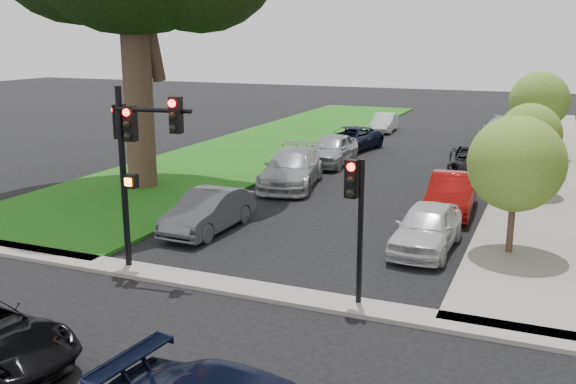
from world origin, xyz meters
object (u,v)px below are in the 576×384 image
at_px(small_tree_c, 539,101).
at_px(car_parked_9, 385,123).
at_px(small_tree_a, 516,164).
at_px(car_parked_2, 475,163).
at_px(car_parked_0, 427,227).
at_px(car_parked_7, 332,150).
at_px(car_parked_8, 350,139).
at_px(car_parked_5, 209,211).
at_px(car_parked_1, 452,194).
at_px(traffic_signal_main, 135,146).
at_px(small_tree_b, 530,135).
at_px(car_parked_4, 500,130).
at_px(car_parked_6, 292,169).
at_px(traffic_signal_secondary, 356,205).

height_order(small_tree_c, car_parked_9, small_tree_c).
height_order(small_tree_a, car_parked_2, small_tree_a).
relative_size(car_parked_0, car_parked_7, 0.91).
bearing_deg(car_parked_8, small_tree_a, -46.91).
bearing_deg(small_tree_a, small_tree_c, 90.00).
bearing_deg(car_parked_7, small_tree_a, -50.81).
bearing_deg(car_parked_8, car_parked_5, -78.22).
height_order(car_parked_1, car_parked_7, car_parked_7).
bearing_deg(small_tree_a, traffic_signal_main, -150.61).
relative_size(small_tree_b, small_tree_c, 0.82).
relative_size(car_parked_4, car_parked_5, 1.13).
relative_size(car_parked_1, car_parked_6, 0.82).
height_order(small_tree_a, small_tree_b, small_tree_a).
bearing_deg(car_parked_6, small_tree_c, 38.32).
height_order(traffic_signal_main, car_parked_1, traffic_signal_main).
bearing_deg(car_parked_8, traffic_signal_main, -78.17).
xyz_separation_m(small_tree_c, car_parked_7, (-9.63, -5.99, -2.33)).
bearing_deg(traffic_signal_main, car_parked_7, 90.13).
height_order(small_tree_b, car_parked_2, small_tree_b).
bearing_deg(traffic_signal_secondary, car_parked_6, 119.29).
bearing_deg(car_parked_4, small_tree_a, -77.80).
bearing_deg(car_parked_0, car_parked_4, 90.90).
bearing_deg(car_parked_8, small_tree_c, 19.30).
bearing_deg(traffic_signal_secondary, car_parked_0, 80.73).
distance_m(small_tree_b, car_parked_5, 13.74).
bearing_deg(small_tree_a, car_parked_0, -169.56).
relative_size(car_parked_2, car_parked_6, 0.95).
height_order(car_parked_0, car_parked_7, car_parked_7).
bearing_deg(car_parked_7, small_tree_c, 30.70).
bearing_deg(small_tree_c, traffic_signal_secondary, -98.14).
distance_m(traffic_signal_secondary, car_parked_8, 22.36).
distance_m(traffic_signal_main, car_parked_4, 29.41).
xyz_separation_m(car_parked_1, car_parked_5, (-7.28, -5.59, -0.04)).
xyz_separation_m(small_tree_a, car_parked_6, (-9.66, 5.98, -2.05)).
bearing_deg(car_parked_4, traffic_signal_main, -97.96).
bearing_deg(car_parked_6, car_parked_5, -101.47).
height_order(car_parked_1, car_parked_5, car_parked_1).
distance_m(small_tree_b, car_parked_1, 4.99).
relative_size(small_tree_a, traffic_signal_main, 0.82).
height_order(small_tree_a, car_parked_4, small_tree_a).
bearing_deg(car_parked_2, car_parked_4, 82.72).
xyz_separation_m(small_tree_b, car_parked_0, (-2.44, -8.68, -1.84)).
xyz_separation_m(small_tree_b, car_parked_1, (-2.41, -3.97, -1.83)).
distance_m(traffic_signal_secondary, car_parked_2, 16.50).
height_order(traffic_signal_secondary, car_parked_0, traffic_signal_secondary).
xyz_separation_m(car_parked_5, car_parked_6, (0.03, 7.31, 0.10)).
bearing_deg(traffic_signal_main, small_tree_c, 67.11).
relative_size(small_tree_a, car_parked_2, 0.81).
bearing_deg(car_parked_6, traffic_signal_secondary, -71.94).
bearing_deg(traffic_signal_main, car_parked_4, 75.63).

